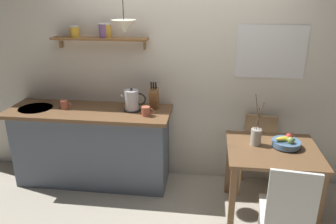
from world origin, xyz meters
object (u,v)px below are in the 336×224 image
dining_chair_near (288,211)px  electric_kettle (132,101)px  dining_chair_far (259,150)px  knife_block (154,98)px  coffee_mug_by_sink (65,105)px  pendant_lamp (124,26)px  twig_vase (256,136)px  coffee_mug_spare (146,111)px  fruit_bowl (286,142)px  dining_table (272,160)px

dining_chair_near → electric_kettle: electric_kettle is taller
dining_chair_far → knife_block: (-1.19, 0.01, 0.57)m
coffee_mug_by_sink → pendant_lamp: size_ratio=0.20×
dining_chair_far → twig_vase: twig_vase is taller
electric_kettle → coffee_mug_spare: bearing=-36.7°
fruit_bowl → dining_chair_near: bearing=-98.1°
twig_vase → coffee_mug_by_sink: size_ratio=4.29×
dining_table → electric_kettle: 1.58m
twig_vase → dining_table: bearing=-24.4°
dining_table → dining_chair_near: (0.02, -0.67, -0.09)m
coffee_mug_spare → fruit_bowl: bearing=-8.7°
fruit_bowl → pendant_lamp: bearing=171.3°
dining_table → coffee_mug_by_sink: bearing=170.5°
fruit_bowl → electric_kettle: bearing=167.6°
dining_chair_near → twig_vase: 0.83m
electric_kettle → knife_block: 0.25m
coffee_mug_spare → dining_table: bearing=-11.9°
electric_kettle → coffee_mug_by_sink: bearing=-177.6°
dining_chair_far → coffee_mug_by_sink: coffee_mug_by_sink is taller
dining_chair_far → fruit_bowl: size_ratio=3.12×
knife_block → coffee_mug_spare: size_ratio=2.37×
fruit_bowl → coffee_mug_by_sink: coffee_mug_by_sink is taller
dining_table → coffee_mug_spare: 1.36m
dining_table → coffee_mug_by_sink: size_ratio=7.13×
dining_table → electric_kettle: size_ratio=3.15×
coffee_mug_by_sink → coffee_mug_spare: bearing=-6.1°
electric_kettle → coffee_mug_spare: size_ratio=2.06×
dining_chair_far → twig_vase: (-0.11, -0.41, 0.35)m
coffee_mug_spare → dining_chair_far: bearing=9.7°
twig_vase → fruit_bowl: bearing=-3.5°
dining_chair_far → knife_block: knife_block is taller
twig_vase → coffee_mug_spare: size_ratio=3.91×
knife_block → pendant_lamp: (-0.26, -0.19, 0.80)m
dining_table → coffee_mug_spare: size_ratio=6.49×
twig_vase → coffee_mug_by_sink: (-2.08, 0.30, 0.13)m
dining_chair_far → electric_kettle: (-1.42, -0.08, 0.56)m
coffee_mug_by_sink → coffee_mug_spare: (0.95, -0.10, 0.00)m
dining_chair_near → electric_kettle: bearing=144.2°
twig_vase → electric_kettle: (-1.31, 0.33, 0.20)m
fruit_bowl → coffee_mug_spare: 1.44m
dining_chair_near → dining_chair_far: dining_chair_near is taller
dining_chair_far → coffee_mug_by_sink: (-2.19, -0.11, 0.49)m
twig_vase → pendant_lamp: bearing=170.2°
knife_block → coffee_mug_by_sink: bearing=-172.9°
dining_table → knife_block: bearing=158.1°
dining_table → dining_chair_far: size_ratio=1.02×
dining_chair_near → knife_block: bearing=137.2°
pendant_lamp → twig_vase: bearing=-9.8°
dining_table → knife_block: size_ratio=2.74×
fruit_bowl → pendant_lamp: size_ratio=0.45×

